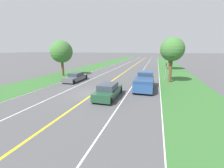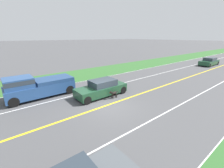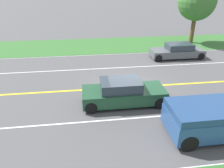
# 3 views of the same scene
# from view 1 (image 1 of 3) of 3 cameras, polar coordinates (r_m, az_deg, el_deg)

# --- Properties ---
(ground_plane) EXTENTS (400.00, 400.00, 0.00)m
(ground_plane) POSITION_cam_1_polar(r_m,az_deg,el_deg) (16.34, -7.11, -3.77)
(ground_plane) COLOR #4C4C4F
(centre_divider_line) EXTENTS (0.18, 160.00, 0.01)m
(centre_divider_line) POSITION_cam_1_polar(r_m,az_deg,el_deg) (16.34, -7.11, -3.75)
(centre_divider_line) COLOR yellow
(centre_divider_line) RESTS_ON ground
(lane_edge_line_right) EXTENTS (0.14, 160.00, 0.01)m
(lane_edge_line_right) POSITION_cam_1_polar(r_m,az_deg,el_deg) (15.08, 18.24, -5.77)
(lane_edge_line_right) COLOR white
(lane_edge_line_right) RESTS_ON ground
(lane_edge_line_left) EXTENTS (0.14, 160.00, 0.01)m
(lane_edge_line_left) POSITION_cam_1_polar(r_m,az_deg,el_deg) (20.11, -25.76, -1.78)
(lane_edge_line_left) COLOR white
(lane_edge_line_left) RESTS_ON ground
(lane_dash_same_dir) EXTENTS (0.10, 160.00, 0.01)m
(lane_dash_same_dir) POSITION_cam_1_polar(r_m,az_deg,el_deg) (15.33, 5.03, -4.84)
(lane_dash_same_dir) COLOR white
(lane_dash_same_dir) RESTS_ON ground
(lane_dash_oncoming) EXTENTS (0.10, 160.00, 0.01)m
(lane_dash_oncoming) POSITION_cam_1_polar(r_m,az_deg,el_deg) (17.98, -17.41, -2.70)
(lane_dash_oncoming) COLOR white
(lane_dash_oncoming) RESTS_ON ground
(grass_verge_right) EXTENTS (6.00, 160.00, 0.03)m
(grass_verge_right) POSITION_cam_1_polar(r_m,az_deg,el_deg) (15.51, 29.44, -6.28)
(grass_verge_right) COLOR #33662D
(grass_verge_right) RESTS_ON ground
(grass_verge_left) EXTENTS (6.00, 160.00, 0.03)m
(grass_verge_left) POSITION_cam_1_polar(r_m,az_deg,el_deg) (22.21, -31.53, -1.09)
(grass_verge_left) COLOR #33662D
(grass_verge_left) RESTS_ON ground
(ego_car) EXTENTS (1.83, 4.64, 1.45)m
(ego_car) POSITION_cam_1_polar(r_m,az_deg,el_deg) (14.82, -1.44, -2.70)
(ego_car) COLOR #1E472D
(ego_car) RESTS_ON ground
(dog) EXTENTS (0.22, 1.07, 0.74)m
(dog) POSITION_cam_1_polar(r_m,az_deg,el_deg) (14.91, -6.27, -3.53)
(dog) COLOR black
(dog) RESTS_ON ground
(pickup_truck) EXTENTS (2.11, 5.52, 1.97)m
(pickup_truck) POSITION_cam_1_polar(r_m,az_deg,el_deg) (18.51, 12.35, 1.19)
(pickup_truck) COLOR #284C84
(pickup_truck) RESTS_ON ground
(oncoming_car) EXTENTS (1.79, 4.65, 1.29)m
(oncoming_car) POSITION_cam_1_polar(r_m,az_deg,el_deg) (23.28, -13.71, 2.55)
(oncoming_car) COLOR #51565B
(oncoming_car) RESTS_ON ground
(roadside_tree_right_near) EXTENTS (3.30, 3.30, 6.36)m
(roadside_tree_right_near) POSITION_cam_1_polar(r_m,az_deg,el_deg) (22.99, 21.98, 12.05)
(roadside_tree_right_near) COLOR brown
(roadside_tree_right_near) RESTS_ON ground
(roadside_tree_right_far) EXTENTS (4.25, 4.25, 6.73)m
(roadside_tree_right_far) POSITION_cam_1_polar(r_m,az_deg,el_deg) (37.95, 21.32, 12.01)
(roadside_tree_right_far) COLOR brown
(roadside_tree_right_far) RESTS_ON ground
(roadside_tree_left_near) EXTENTS (3.86, 3.86, 6.24)m
(roadside_tree_left_near) POSITION_cam_1_polar(r_m,az_deg,el_deg) (28.36, -18.70, 11.55)
(roadside_tree_left_near) COLOR brown
(roadside_tree_left_near) RESTS_ON ground
(street_sign) EXTENTS (0.11, 0.64, 2.77)m
(street_sign) POSITION_cam_1_polar(r_m,az_deg,el_deg) (23.98, 19.83, 5.17)
(street_sign) COLOR gray
(street_sign) RESTS_ON ground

